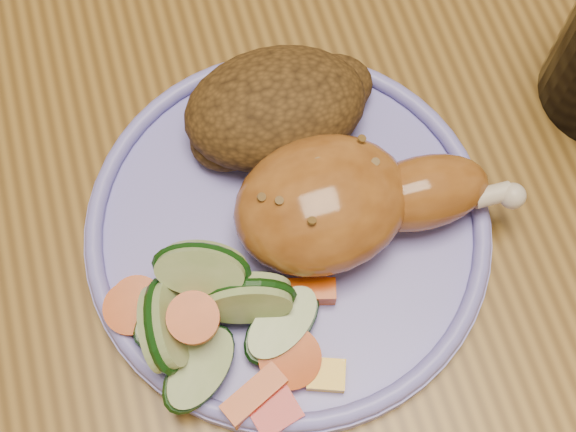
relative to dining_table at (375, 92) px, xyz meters
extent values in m
plane|color=brown|center=(0.00, 0.00, -0.67)|extent=(4.00, 4.00, 0.00)
cube|color=brown|center=(0.00, 0.00, 0.06)|extent=(0.90, 1.40, 0.04)
cylinder|color=#4C2D16|center=(-0.18, 0.37, -0.46)|extent=(0.04, 0.04, 0.41)
cylinder|color=#4C2D16|center=(0.18, 0.37, -0.46)|extent=(0.04, 0.04, 0.41)
cylinder|color=#7F7ADD|center=(-0.10, -0.12, 0.09)|extent=(0.23, 0.23, 0.01)
torus|color=#7F7ADD|center=(-0.10, -0.12, 0.10)|extent=(0.23, 0.23, 0.01)
ellipsoid|color=#A15D21|center=(-0.09, -0.13, 0.12)|extent=(0.11, 0.09, 0.05)
ellipsoid|color=#A15D21|center=(-0.03, -0.13, 0.11)|extent=(0.08, 0.04, 0.04)
sphere|color=beige|center=(0.02, -0.15, 0.11)|extent=(0.02, 0.02, 0.02)
ellipsoid|color=#4A3012|center=(-0.09, -0.06, 0.12)|extent=(0.11, 0.08, 0.05)
ellipsoid|color=#4A3012|center=(-0.06, -0.05, 0.11)|extent=(0.05, 0.04, 0.03)
ellipsoid|color=#4A3012|center=(-0.12, -0.06, 0.10)|extent=(0.04, 0.04, 0.02)
cube|color=#A50A05|center=(-0.14, -0.22, 0.10)|extent=(0.03, 0.03, 0.01)
cube|color=#E5A507|center=(-0.11, -0.21, 0.10)|extent=(0.02, 0.02, 0.01)
cylinder|color=#CE4206|center=(-0.20, -0.15, 0.10)|extent=(0.03, 0.03, 0.02)
cylinder|color=#CE4206|center=(-0.12, -0.20, 0.10)|extent=(0.03, 0.03, 0.02)
cube|color=#CE4206|center=(-0.11, -0.17, 0.10)|extent=(0.03, 0.02, 0.01)
cylinder|color=#CE4206|center=(-0.17, -0.17, 0.13)|extent=(0.03, 0.03, 0.02)
cube|color=#CE4206|center=(-0.15, -0.21, 0.10)|extent=(0.04, 0.03, 0.01)
cylinder|color=#CE4206|center=(-0.20, -0.15, 0.10)|extent=(0.03, 0.03, 0.02)
cylinder|color=#A6B777|center=(-0.18, -0.16, 0.10)|extent=(0.06, 0.06, 0.02)
cylinder|color=#A6B777|center=(-0.18, -0.17, 0.12)|extent=(0.04, 0.05, 0.05)
cylinder|color=#A6B777|center=(-0.14, -0.17, 0.12)|extent=(0.05, 0.04, 0.05)
cylinder|color=#A6B777|center=(-0.16, -0.15, 0.13)|extent=(0.06, 0.06, 0.04)
cylinder|color=#A6B777|center=(-0.17, -0.19, 0.11)|extent=(0.07, 0.07, 0.03)
cylinder|color=#A6B777|center=(-0.12, -0.18, 0.10)|extent=(0.07, 0.07, 0.02)
camera|label=1|loc=(-0.15, -0.29, 0.52)|focal=50.00mm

